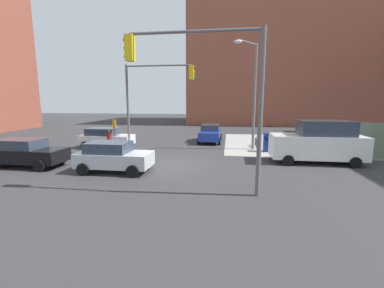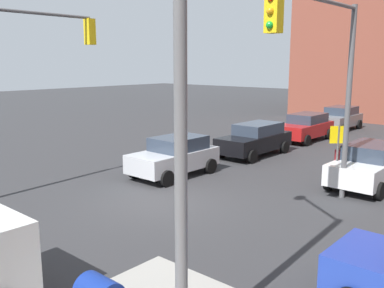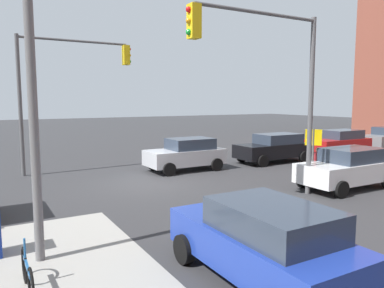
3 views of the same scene
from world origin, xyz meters
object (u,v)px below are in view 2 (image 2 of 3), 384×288
at_px(sedan_silver, 175,156).
at_px(coupe_gray, 340,118).
at_px(street_lamp_corner, 176,59).
at_px(pedestrian_crossing, 339,165).
at_px(traffic_signal_nw_corner, 324,64).
at_px(coupe_white, 369,165).
at_px(coupe_black, 255,139).
at_px(sedan_red, 305,127).
at_px(traffic_signal_se_corner, 18,63).

bearing_deg(sedan_silver, coupe_gray, 179.45).
distance_m(street_lamp_corner, pedestrian_crossing, 11.58).
bearing_deg(traffic_signal_nw_corner, pedestrian_crossing, -168.16).
relative_size(coupe_white, sedan_silver, 1.06).
relative_size(coupe_black, sedan_red, 1.04).
bearing_deg(sedan_red, traffic_signal_nw_corner, 28.27).
bearing_deg(traffic_signal_nw_corner, traffic_signal_se_corner, -61.63).
bearing_deg(pedestrian_crossing, coupe_gray, -46.94).
distance_m(street_lamp_corner, coupe_black, 15.64).
distance_m(coupe_gray, sedan_red, 5.45).
height_order(traffic_signal_se_corner, coupe_gray, traffic_signal_se_corner).
bearing_deg(pedestrian_crossing, traffic_signal_se_corner, 65.31).
bearing_deg(traffic_signal_se_corner, coupe_white, 134.26).
relative_size(street_lamp_corner, sedan_silver, 2.05).
height_order(traffic_signal_nw_corner, coupe_black, traffic_signal_nw_corner).
xyz_separation_m(coupe_white, pedestrian_crossing, (0.74, -0.88, -0.01)).
relative_size(traffic_signal_se_corner, sedan_red, 1.50).
bearing_deg(traffic_signal_nw_corner, sedan_red, -151.73).
distance_m(traffic_signal_se_corner, pedestrian_crossing, 12.27).
xyz_separation_m(coupe_white, sedan_silver, (3.75, -6.63, -0.00)).
height_order(street_lamp_corner, sedan_silver, street_lamp_corner).
relative_size(traffic_signal_nw_corner, traffic_signal_se_corner, 1.00).
bearing_deg(sedan_red, coupe_gray, -178.63).
distance_m(coupe_black, sedan_silver, 5.59).
distance_m(coupe_white, sedan_red, 9.74).
xyz_separation_m(traffic_signal_nw_corner, coupe_gray, (-16.92, -6.30, -3.78)).
xyz_separation_m(coupe_black, pedestrian_crossing, (2.58, 5.44, -0.01)).
bearing_deg(traffic_signal_se_corner, coupe_gray, 172.93).
relative_size(traffic_signal_nw_corner, coupe_black, 1.45).
relative_size(sedan_silver, pedestrian_crossing, 2.42).
xyz_separation_m(traffic_signal_nw_corner, street_lamp_corner, (7.44, 1.00, 0.08)).
distance_m(sedan_red, pedestrian_crossing, 9.80).
bearing_deg(traffic_signal_nw_corner, sedan_silver, -92.98).
height_order(coupe_white, pedestrian_crossing, coupe_white).
bearing_deg(pedestrian_crossing, sedan_red, -35.43).
bearing_deg(street_lamp_corner, traffic_signal_nw_corner, -172.32).
bearing_deg(traffic_signal_nw_corner, coupe_black, -133.95).
relative_size(coupe_black, sedan_silver, 1.15).
xyz_separation_m(traffic_signal_nw_corner, coupe_black, (-5.92, -6.14, -3.78)).
bearing_deg(coupe_white, sedan_red, -139.35).
distance_m(traffic_signal_nw_corner, pedestrian_crossing, 5.10).
height_order(street_lamp_corner, sedan_red, street_lamp_corner).
distance_m(coupe_white, pedestrian_crossing, 1.15).
height_order(coupe_black, sedan_silver, same).
height_order(traffic_signal_se_corner, street_lamp_corner, street_lamp_corner).
height_order(traffic_signal_se_corner, coupe_white, traffic_signal_se_corner).
distance_m(traffic_signal_se_corner, coupe_black, 11.78).
distance_m(traffic_signal_nw_corner, coupe_gray, 18.45).
bearing_deg(coupe_gray, coupe_black, 0.82).
bearing_deg(coupe_black, coupe_gray, -179.18).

